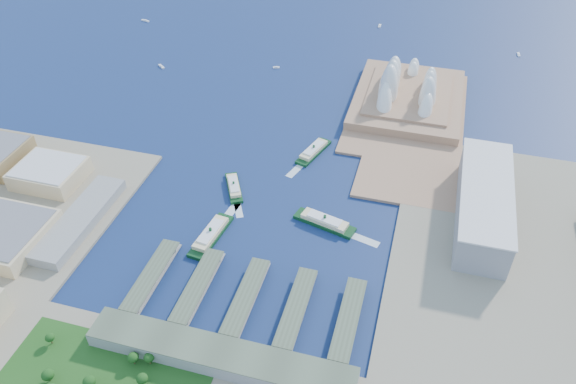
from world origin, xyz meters
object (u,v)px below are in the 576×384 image
(opera_house, at_px, (411,81))
(ferry_d, at_px, (325,220))
(ferry_a, at_px, (234,185))
(ferry_b, at_px, (314,149))
(toaster_building, at_px, (484,203))
(ferry_c, at_px, (211,233))

(opera_house, xyz_separation_m, ferry_d, (-50.40, -246.53, -26.33))
(opera_house, bearing_deg, ferry_a, -124.59)
(opera_house, distance_m, ferry_b, 164.05)
(toaster_building, bearing_deg, ferry_a, -175.47)
(ferry_b, height_order, ferry_d, ferry_d)
(opera_house, height_order, ferry_a, opera_house)
(opera_house, distance_m, ferry_c, 327.98)
(ferry_c, bearing_deg, toaster_building, -151.73)
(opera_house, bearing_deg, ferry_d, -101.55)
(ferry_b, distance_m, ferry_c, 166.94)
(ferry_a, relative_size, ferry_c, 0.79)
(opera_house, xyz_separation_m, ferry_a, (-151.10, -219.08, -27.41))
(ferry_b, xyz_separation_m, ferry_d, (37.46, -110.59, 0.40))
(ferry_a, bearing_deg, ferry_c, -113.99)
(ferry_a, xyz_separation_m, ferry_c, (4.34, -73.06, 1.21))
(toaster_building, relative_size, ferry_a, 3.19)
(ferry_a, relative_size, ferry_b, 0.87)
(toaster_building, bearing_deg, opera_house, 114.23)
(ferry_a, bearing_deg, opera_house, 28.02)
(opera_house, xyz_separation_m, toaster_building, (90.00, -200.00, -11.50))
(toaster_building, distance_m, ferry_a, 242.37)
(ferry_c, distance_m, ferry_d, 106.61)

